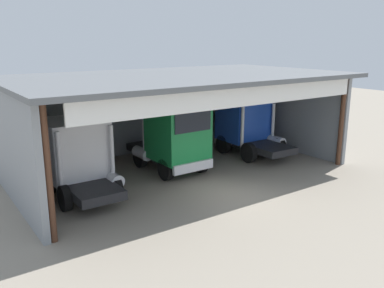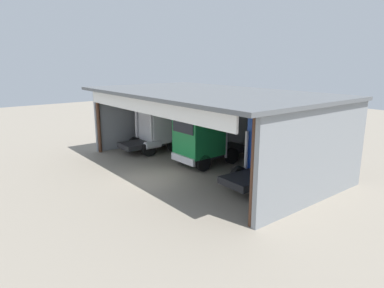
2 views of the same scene
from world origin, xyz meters
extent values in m
plane|color=gray|center=(0.00, 0.00, 0.00)|extent=(80.00, 80.00, 0.00)
cube|color=gray|center=(0.00, 8.40, 2.30)|extent=(15.33, 0.24, 4.60)
cube|color=gray|center=(-7.67, 4.20, 2.30)|extent=(0.24, 8.40, 4.60)
cube|color=gray|center=(7.67, 4.20, 2.30)|extent=(0.24, 8.40, 4.60)
cube|color=slate|center=(0.00, 3.84, 4.70)|extent=(15.93, 9.12, 0.20)
cylinder|color=#4C2D1E|center=(-7.42, 0.15, 2.30)|extent=(0.24, 0.24, 4.60)
cylinder|color=#4C2D1E|center=(7.42, 0.15, 2.30)|extent=(0.24, 0.24, 4.60)
cube|color=white|center=(0.00, -0.29, 4.25)|extent=(13.80, 0.12, 0.90)
cube|color=white|center=(-5.25, 4.04, 1.97)|extent=(2.40, 2.56, 2.43)
cube|color=black|center=(-5.24, 5.34, 2.39)|extent=(2.02, 0.08, 0.73)
cube|color=silver|center=(-5.24, 5.37, 0.65)|extent=(2.26, 0.18, 0.44)
cube|color=#232326|center=(-5.26, 2.39, 0.68)|extent=(1.81, 3.02, 0.36)
cylinder|color=silver|center=(-6.33, 2.63, 1.78)|extent=(0.18, 0.18, 2.56)
cylinder|color=silver|center=(-4.19, 2.61, 1.78)|extent=(0.18, 0.18, 2.56)
cylinder|color=silver|center=(-4.19, 2.68, 0.80)|extent=(0.57, 1.20, 0.56)
cylinder|color=black|center=(-6.28, 4.56, 0.50)|extent=(0.31, 1.01, 1.00)
cylinder|color=black|center=(-4.21, 4.54, 0.50)|extent=(0.31, 1.01, 1.00)
cylinder|color=black|center=(-6.30, 2.40, 0.50)|extent=(0.31, 1.01, 1.00)
cylinder|color=black|center=(-4.22, 2.38, 0.50)|extent=(0.31, 1.01, 1.00)
cube|color=#197F3D|center=(-0.30, 3.73, 2.25)|extent=(2.35, 2.53, 2.96)
cube|color=black|center=(-0.28, 2.46, 2.76)|extent=(1.97, 0.09, 0.89)
cube|color=silver|center=(-0.28, 2.43, 0.67)|extent=(2.20, 0.19, 0.44)
cube|color=#232326|center=(-0.32, 5.71, 0.70)|extent=(1.79, 3.63, 0.36)
cylinder|color=silver|center=(0.73, 5.14, 1.81)|extent=(0.18, 0.18, 2.58)
cylinder|color=silver|center=(-1.36, 5.11, 1.81)|extent=(0.18, 0.18, 2.58)
cylinder|color=silver|center=(-1.36, 5.40, 0.82)|extent=(0.58, 1.21, 0.56)
cylinder|color=black|center=(0.72, 3.24, 0.52)|extent=(0.31, 1.04, 1.04)
cylinder|color=black|center=(-1.30, 3.22, 0.52)|extent=(0.31, 1.04, 1.04)
cylinder|color=black|center=(0.68, 5.73, 0.52)|extent=(0.31, 1.04, 1.04)
cylinder|color=black|center=(-1.33, 5.70, 0.52)|extent=(0.31, 1.04, 1.04)
cube|color=#1E47B7|center=(4.96, 4.88, 2.23)|extent=(2.55, 2.28, 2.90)
cube|color=black|center=(5.00, 6.00, 2.74)|extent=(2.10, 0.14, 0.87)
cube|color=silver|center=(5.00, 6.03, 0.68)|extent=(2.35, 0.25, 0.44)
cube|color=#232326|center=(4.89, 3.09, 0.71)|extent=(1.97, 3.32, 0.36)
cylinder|color=silver|center=(3.80, 3.67, 1.74)|extent=(0.18, 0.18, 2.41)
cylinder|color=silver|center=(6.02, 3.59, 1.74)|extent=(0.18, 0.18, 2.41)
cylinder|color=silver|center=(6.02, 3.35, 0.83)|extent=(0.60, 1.22, 0.56)
cylinder|color=black|center=(3.89, 5.36, 0.53)|extent=(0.34, 1.08, 1.07)
cylinder|color=black|center=(6.06, 5.28, 0.53)|extent=(0.34, 1.08, 1.07)
cylinder|color=black|center=(3.81, 3.13, 0.53)|extent=(0.34, 1.08, 1.07)
cylinder|color=black|center=(5.98, 3.05, 0.53)|extent=(0.34, 1.08, 1.07)
cylinder|color=#B21E19|center=(-2.55, 7.50, 0.47)|extent=(0.58, 0.58, 0.94)
cube|color=#1E59A5|center=(-3.28, 7.21, 0.50)|extent=(0.90, 0.60, 1.00)
camera|label=1|loc=(-10.63, -12.34, 6.36)|focal=38.19mm
camera|label=2|loc=(15.84, -9.58, 6.53)|focal=31.70mm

